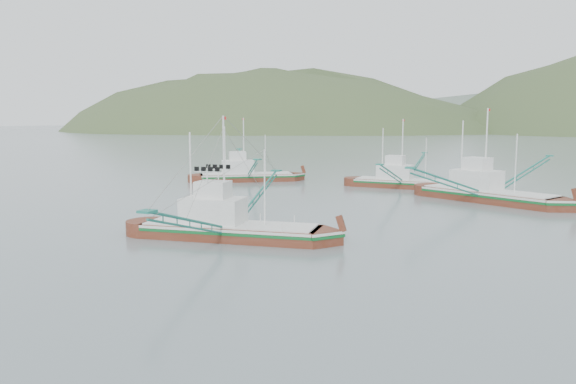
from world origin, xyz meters
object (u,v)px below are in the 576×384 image
at_px(bg_boat_right, 488,181).
at_px(bg_boat_left, 246,167).
at_px(bg_boat_far, 403,178).
at_px(main_boat, 228,217).

xyz_separation_m(bg_boat_right, bg_boat_left, (-35.40, 7.42, -0.17)).
relative_size(bg_boat_left, bg_boat_far, 0.92).
bearing_deg(bg_boat_far, main_boat, -96.63).
height_order(main_boat, bg_boat_far, main_boat).
xyz_separation_m(main_boat, bg_boat_left, (-18.51, 37.02, 0.44)).
bearing_deg(bg_boat_left, main_boat, -98.01).
bearing_deg(main_boat, bg_boat_left, 107.39).
relative_size(main_boat, bg_boat_left, 1.12).
distance_m(bg_boat_right, bg_boat_left, 36.17).
xyz_separation_m(main_boat, bg_boat_right, (16.89, 29.60, 0.61)).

